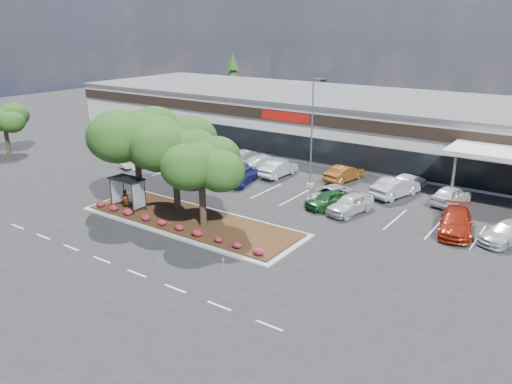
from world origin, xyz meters
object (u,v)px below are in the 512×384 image
Objects in this scene: survey_stake at (223,263)px; car_0 at (142,159)px; light_pole at (312,141)px; car_1 at (202,172)px.

car_0 is at bearing 147.60° from survey_stake.
light_pole is 19.03m from car_0.
light_pole reaches higher than survey_stake.
light_pole is 9.75× the size of survey_stake.
car_1 is at bearing -157.74° from light_pole.
car_1 is (-9.69, -3.97, -3.57)m from light_pole.
car_0 is at bearing -168.81° from light_pole.
car_0 is at bearing 175.94° from car_1.
car_1 is (8.64, -0.34, 0.06)m from car_0.
light_pole is 18.43m from survey_stake.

